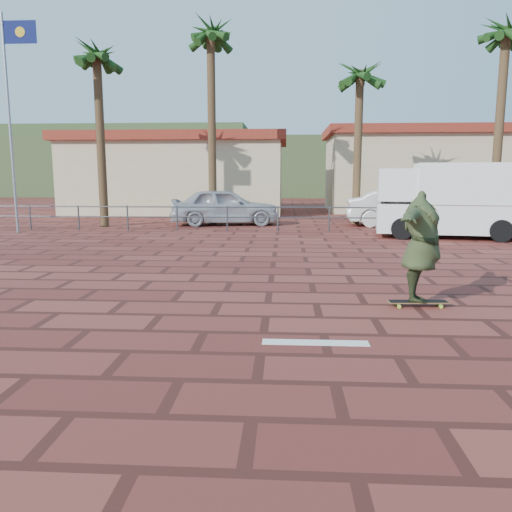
{
  "coord_description": "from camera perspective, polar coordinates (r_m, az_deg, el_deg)",
  "views": [
    {
      "loc": [
        0.29,
        -7.53,
        2.18
      ],
      "look_at": [
        -0.21,
        0.97,
        0.8
      ],
      "focal_mm": 35.0,
      "sensor_mm": 36.0,
      "label": 1
    }
  ],
  "objects": [
    {
      "name": "skateboarder",
      "position": [
        8.64,
        18.36,
        1.01
      ],
      "size": [
        1.43,
        2.32,
        1.84
      ],
      "primitive_type": "imported",
      "rotation": [
        0.0,
        0.0,
        1.18
      ],
      "color": "#323D21",
      "rests_on": "longboard"
    },
    {
      "name": "palm_far_left",
      "position": [
        22.91,
        -17.74,
        20.5
      ],
      "size": [
        2.4,
        2.4,
        8.25
      ],
      "color": "brown",
      "rests_on": "ground"
    },
    {
      "name": "palm_right",
      "position": [
        23.85,
        26.66,
        21.36
      ],
      "size": [
        2.4,
        2.4,
        9.05
      ],
      "color": "brown",
      "rests_on": "ground"
    },
    {
      "name": "longboard",
      "position": [
        8.81,
        18.05,
        -5.04
      ],
      "size": [
        1.02,
        0.28,
        0.1
      ],
      "rotation": [
        0.0,
        0.0,
        0.06
      ],
      "color": "olive",
      "rests_on": "ground"
    },
    {
      "name": "hill_back",
      "position": [
        67.35,
        -16.22,
        10.38
      ],
      "size": [
        35.0,
        14.0,
        8.0
      ],
      "primitive_type": "cube",
      "color": "#384C28",
      "rests_on": "ground"
    },
    {
      "name": "car_white",
      "position": [
        22.54,
        16.48,
        5.3
      ],
      "size": [
        4.92,
        1.97,
        1.59
      ],
      "primitive_type": "imported",
      "rotation": [
        0.0,
        0.0,
        1.51
      ],
      "color": "silver",
      "rests_on": "ground"
    },
    {
      "name": "hill_front",
      "position": [
        57.54,
        3.14,
        10.0
      ],
      "size": [
        70.0,
        18.0,
        6.0
      ],
      "primitive_type": "cube",
      "color": "#384C28",
      "rests_on": "ground"
    },
    {
      "name": "guardrail",
      "position": [
        19.59,
        2.53,
        4.8
      ],
      "size": [
        24.06,
        0.06,
        1.0
      ],
      "color": "#47494F",
      "rests_on": "ground"
    },
    {
      "name": "street_sign",
      "position": [
        19.1,
        26.93,
        6.72
      ],
      "size": [
        0.49,
        0.12,
        2.41
      ],
      "rotation": [
        0.0,
        0.0,
        -0.17
      ],
      "color": "gray",
      "rests_on": "ground"
    },
    {
      "name": "flagpole",
      "position": [
        21.28,
        -26.13,
        14.92
      ],
      "size": [
        1.3,
        0.1,
        8.0
      ],
      "color": "gray",
      "rests_on": "ground"
    },
    {
      "name": "building_east",
      "position": [
        32.46,
        17.36,
        9.41
      ],
      "size": [
        10.6,
        6.6,
        5.0
      ],
      "color": "beige",
      "rests_on": "ground"
    },
    {
      "name": "palm_center",
      "position": [
        23.63,
        11.8,
        19.2
      ],
      "size": [
        2.4,
        2.4,
        7.75
      ],
      "color": "brown",
      "rests_on": "ground"
    },
    {
      "name": "ground",
      "position": [
        7.85,
        1.14,
        -6.93
      ],
      "size": [
        120.0,
        120.0,
        0.0
      ],
      "primitive_type": "plane",
      "color": "brown",
      "rests_on": "ground"
    },
    {
      "name": "paint_stripe",
      "position": [
        6.71,
        6.8,
        -9.8
      ],
      "size": [
        1.4,
        0.22,
        0.01
      ],
      "primitive_type": "cube",
      "color": "white",
      "rests_on": "ground"
    },
    {
      "name": "building_west",
      "position": [
        30.19,
        -8.76,
        9.28
      ],
      "size": [
        12.6,
        7.6,
        4.5
      ],
      "color": "beige",
      "rests_on": "ground"
    },
    {
      "name": "palm_left",
      "position": [
        23.49,
        -5.21,
        23.39
      ],
      "size": [
        2.4,
        2.4,
        9.45
      ],
      "color": "brown",
      "rests_on": "ground"
    },
    {
      "name": "campervan",
      "position": [
        18.96,
        21.46,
        6.11
      ],
      "size": [
        5.27,
        2.85,
        2.6
      ],
      "rotation": [
        0.0,
        0.0,
        -0.16
      ],
      "color": "white",
      "rests_on": "ground"
    },
    {
      "name": "car_silver",
      "position": [
        22.29,
        -3.59,
        5.67
      ],
      "size": [
        5.03,
        2.64,
        1.63
      ],
      "primitive_type": "imported",
      "rotation": [
        0.0,
        0.0,
        1.73
      ],
      "color": "#ADB0B4",
      "rests_on": "ground"
    }
  ]
}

